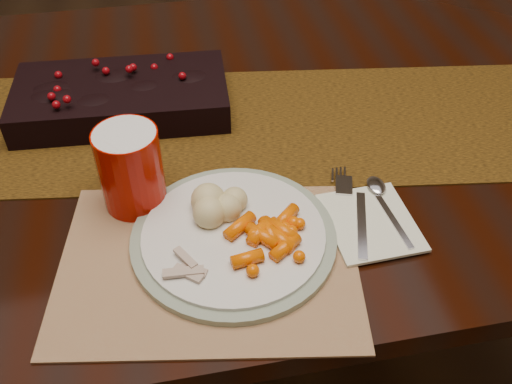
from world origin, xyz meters
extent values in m
plane|color=black|center=(0.00, 0.00, 0.00)|extent=(5.00, 5.00, 0.00)
cube|color=black|center=(0.00, 0.00, 0.38)|extent=(1.80, 1.00, 0.75)
cube|color=#3E2408|center=(0.05, -0.03, 0.75)|extent=(1.74, 0.59, 0.00)
cube|color=#996D3F|center=(-0.08, -0.33, 0.75)|extent=(0.45, 0.36, 0.00)
cylinder|color=silver|center=(-0.04, -0.30, 0.76)|extent=(0.37, 0.37, 0.02)
cube|color=silver|center=(0.16, -0.31, 0.76)|extent=(0.13, 0.15, 0.00)
cylinder|color=#9D0B00|center=(-0.17, -0.19, 0.82)|extent=(0.09, 0.09, 0.13)
camera|label=1|loc=(-0.11, -0.84, 1.35)|focal=40.00mm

